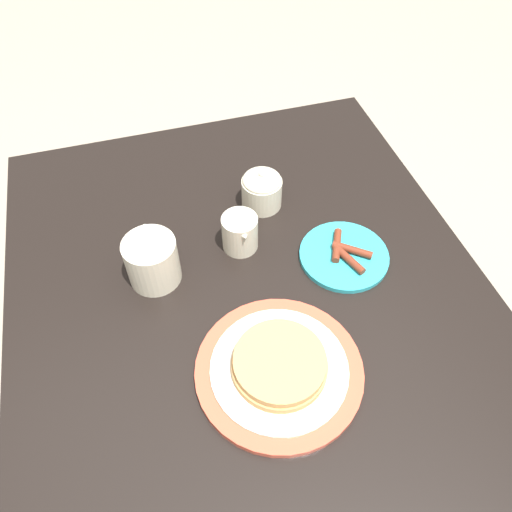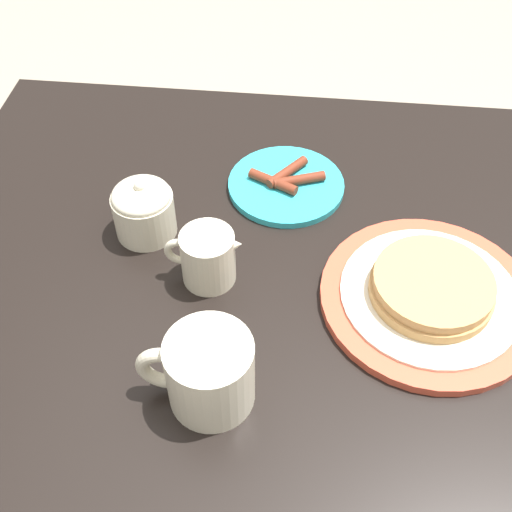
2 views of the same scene
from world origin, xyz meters
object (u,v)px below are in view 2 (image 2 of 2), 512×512
(coffee_mug, at_px, (207,372))
(pancake_plate, at_px, (430,294))
(sugar_bowl, at_px, (143,209))
(creamer_pitcher, at_px, (208,257))
(side_plate_bacon, at_px, (286,184))

(coffee_mug, bearing_deg, pancake_plate, -147.81)
(pancake_plate, xyz_separation_m, coffee_mug, (0.24, 0.15, 0.03))
(sugar_bowl, bearing_deg, creamer_pitcher, 143.55)
(side_plate_bacon, relative_size, coffee_mug, 1.32)
(side_plate_bacon, distance_m, sugar_bowl, 0.21)
(side_plate_bacon, bearing_deg, sugar_bowl, 30.63)
(pancake_plate, height_order, side_plate_bacon, pancake_plate)
(coffee_mug, xyz_separation_m, creamer_pitcher, (0.02, -0.16, -0.01))
(side_plate_bacon, relative_size, sugar_bowl, 1.89)
(pancake_plate, bearing_deg, creamer_pitcher, -2.45)
(side_plate_bacon, relative_size, creamer_pitcher, 1.65)
(coffee_mug, distance_m, sugar_bowl, 0.26)
(coffee_mug, bearing_deg, side_plate_bacon, -99.54)
(coffee_mug, distance_m, creamer_pitcher, 0.17)
(creamer_pitcher, xyz_separation_m, sugar_bowl, (0.10, -0.07, 0.00))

